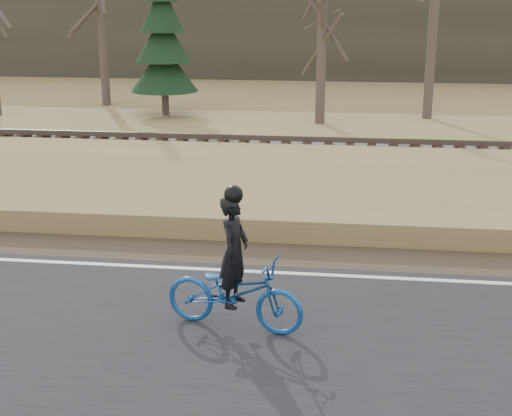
# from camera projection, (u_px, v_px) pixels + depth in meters

# --- Properties ---
(ground) EXTENTS (120.00, 120.00, 0.00)m
(ground) POSITION_uv_depth(u_px,v_px,m) (312.00, 283.00, 11.77)
(ground) COLOR olive
(ground) RESTS_ON ground
(road) EXTENTS (120.00, 6.00, 0.06)m
(road) POSITION_uv_depth(u_px,v_px,m) (302.00, 354.00, 9.38)
(road) COLOR black
(road) RESTS_ON ground
(edge_line) EXTENTS (120.00, 0.12, 0.01)m
(edge_line) POSITION_uv_depth(u_px,v_px,m) (313.00, 274.00, 11.94)
(edge_line) COLOR silver
(edge_line) RESTS_ON road
(shoulder) EXTENTS (120.00, 1.60, 0.04)m
(shoulder) POSITION_uv_depth(u_px,v_px,m) (315.00, 256.00, 12.90)
(shoulder) COLOR #473A2B
(shoulder) RESTS_ON ground
(embankment) EXTENTS (120.00, 5.00, 0.44)m
(embankment) POSITION_uv_depth(u_px,v_px,m) (322.00, 200.00, 15.69)
(embankment) COLOR olive
(embankment) RESTS_ON ground
(ballast) EXTENTS (120.00, 3.00, 0.45)m
(ballast) POSITION_uv_depth(u_px,v_px,m) (327.00, 161.00, 19.30)
(ballast) COLOR slate
(ballast) RESTS_ON ground
(railroad) EXTENTS (120.00, 2.40, 0.29)m
(railroad) POSITION_uv_depth(u_px,v_px,m) (327.00, 150.00, 19.21)
(railroad) COLOR black
(railroad) RESTS_ON ballast
(treeline_backdrop) EXTENTS (120.00, 4.00, 6.00)m
(treeline_backdrop) POSITION_uv_depth(u_px,v_px,m) (341.00, 23.00, 39.38)
(treeline_backdrop) COLOR #383328
(treeline_backdrop) RESTS_ON ground
(cyclist) EXTENTS (2.10, 1.09, 2.08)m
(cyclist) POSITION_uv_depth(u_px,v_px,m) (234.00, 284.00, 9.88)
(cyclist) COLOR #14488F
(cyclist) RESTS_ON road
(bare_tree_left) EXTENTS (0.36, 0.36, 8.31)m
(bare_tree_left) POSITION_uv_depth(u_px,v_px,m) (101.00, 4.00, 29.13)
(bare_tree_left) COLOR brown
(bare_tree_left) RESTS_ON ground
(bare_tree_near_left) EXTENTS (0.36, 0.36, 6.04)m
(bare_tree_near_left) POSITION_uv_depth(u_px,v_px,m) (322.00, 39.00, 25.27)
(bare_tree_near_left) COLOR brown
(bare_tree_near_left) RESTS_ON ground
(conifer) EXTENTS (2.60, 2.60, 6.05)m
(conifer) POSITION_uv_depth(u_px,v_px,m) (163.00, 40.00, 27.18)
(conifer) COLOR brown
(conifer) RESTS_ON ground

